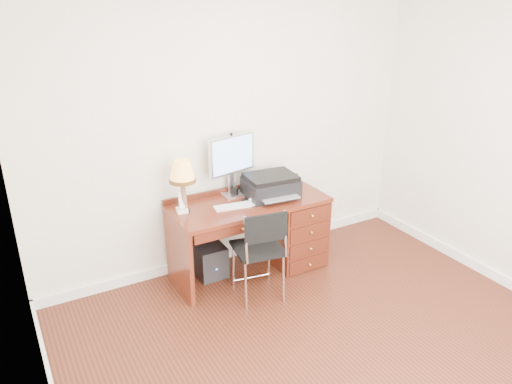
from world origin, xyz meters
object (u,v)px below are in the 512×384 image
desk (277,226)px  printer (271,186)px  phone (182,206)px  monitor (232,158)px  leg_lamp (182,175)px  equipment_box (211,261)px  chair (262,245)px

desk → printer: printer is taller
printer → phone: 0.90m
monitor → leg_lamp: size_ratio=1.22×
monitor → equipment_box: bearing=-170.0°
chair → phone: bearing=143.0°
monitor → chair: bearing=-108.6°
monitor → printer: bearing=-48.1°
printer → leg_lamp: 0.91m
monitor → equipment_box: (-0.33, -0.13, -0.97)m
equipment_box → printer: bearing=-7.2°
monitor → printer: size_ratio=1.15×
desk → phone: bearing=175.5°
monitor → equipment_box: 1.03m
monitor → equipment_box: monitor is taller
printer → chair: bearing=-122.8°
leg_lamp → monitor: bearing=15.1°
printer → equipment_box: bearing=177.6°
desk → printer: 0.45m
desk → phone: phone is taller
desk → chair: size_ratio=1.69×
phone → chair: phone is taller
chair → equipment_box: (-0.25, 0.56, -0.38)m
phone → monitor: bearing=21.7°
phone → equipment_box: phone is taller
desk → printer: bearing=167.5°
leg_lamp → chair: (0.50, -0.55, -0.57)m
printer → desk: bearing=-7.5°
desk → monitor: monitor is taller
leg_lamp → chair: leg_lamp is taller
monitor → phone: monitor is taller
phone → leg_lamp: bearing=10.4°
monitor → chair: (-0.08, -0.70, -0.59)m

